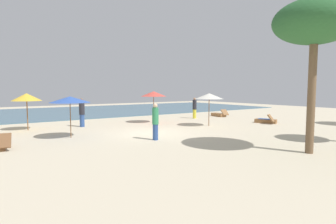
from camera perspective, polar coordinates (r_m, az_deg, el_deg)
name	(u,v)px	position (r m, az deg, el deg)	size (l,w,h in m)	color
ground_plane	(150,133)	(15.74, -3.71, -4.42)	(60.00, 60.00, 0.00)	beige
ocean_water	(69,112)	(31.48, -19.69, 0.02)	(48.00, 16.00, 0.06)	#476B7F
umbrella_0	(209,96)	(18.81, 8.49, 3.26)	(1.91, 1.91, 2.22)	brown
umbrella_1	(27,97)	(18.79, -27.16, 2.75)	(1.73, 1.73, 2.25)	brown
umbrella_2	(154,94)	(20.37, -2.99, 3.76)	(1.89, 1.89, 2.34)	brown
umbrella_4	(70,100)	(14.96, -19.60, 2.44)	(2.04, 2.04, 2.14)	brown
lounger_2	(219,115)	(25.56, 10.49, -0.52)	(0.81, 1.77, 0.67)	olive
lounger_4	(266,121)	(21.55, 19.61, -1.70)	(1.20, 1.77, 0.71)	olive
person_0	(82,112)	(19.12, -17.35, -0.09)	(0.36, 0.36, 1.89)	#2D4C8C
person_1	(155,121)	(13.60, -2.62, -1.95)	(0.43, 0.43, 1.81)	#2D4C8C
person_4	(195,108)	(23.57, 5.50, 0.86)	(0.41, 0.41, 1.77)	yellow
palm_2	(315,24)	(12.31, 28.03, 15.82)	(3.10, 3.10, 5.92)	brown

